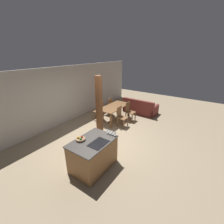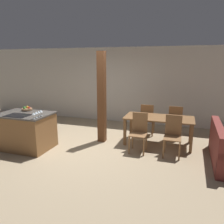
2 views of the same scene
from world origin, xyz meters
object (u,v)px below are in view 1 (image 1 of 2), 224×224
object	(u,v)px
wine_glass_near	(115,132)
wine_glass_end	(107,130)
dining_chair_near_right	(129,111)
dining_chair_far_right	(109,106)
couch	(140,108)
dining_chair_near_left	(121,116)
wine_glass_far	(110,131)
kitchen_island	(93,154)
wine_glass_middle	(112,132)
timber_post	(99,107)
dining_chair_far_left	(99,111)
fruit_bowl	(80,139)
dining_table	(114,108)

from	to	relation	value
wine_glass_near	wine_glass_end	xyz separation A→B (m)	(0.00, 0.28, 0.00)
dining_chair_near_right	dining_chair_far_right	size ratio (longest dim) A/B	1.00
wine_glass_end	couch	size ratio (longest dim) A/B	0.08
dining_chair_near_left	dining_chair_near_right	world-z (taller)	same
wine_glass_near	dining_chair_far_right	xyz separation A→B (m)	(3.04, 2.39, -0.54)
wine_glass_near	wine_glass_far	size ratio (longest dim) A/B	1.00
kitchen_island	dining_chair_near_left	xyz separation A→B (m)	(2.81, 0.71, 0.04)
wine_glass_middle	wine_glass_far	size ratio (longest dim) A/B	1.00
wine_glass_far	timber_post	distance (m)	1.71
wine_glass_far	dining_chair_far_right	world-z (taller)	wine_glass_far
dining_chair_near_left	dining_chair_far_left	xyz separation A→B (m)	(0.00, 1.29, 0.00)
dining_chair_far_right	timber_post	size ratio (longest dim) A/B	0.39
wine_glass_far	wine_glass_end	distance (m)	0.09
wine_glass_end	couch	xyz separation A→B (m)	(4.32, 0.79, -0.77)
dining_chair_far_left	dining_chair_far_right	xyz separation A→B (m)	(0.81, 0.00, 0.00)
wine_glass_far	wine_glass_end	bearing A→B (deg)	90.00
timber_post	dining_chair_near_right	bearing A→B (deg)	-11.19
fruit_bowl	timber_post	distance (m)	2.03
dining_chair_near_left	dining_chair_far_left	distance (m)	1.29
wine_glass_end	dining_chair_far_left	size ratio (longest dim) A/B	0.15
dining_chair_near_left	dining_chair_far_left	size ratio (longest dim) A/B	1.00
fruit_bowl	timber_post	bearing A→B (deg)	23.00
wine_glass_near	dining_chair_near_right	distance (m)	3.27
kitchen_island	couch	size ratio (longest dim) A/B	0.71
wine_glass_near	dining_table	bearing A→B (deg)	33.53
wine_glass_far	dining_chair_near_left	world-z (taller)	wine_glass_far
wine_glass_middle	timber_post	bearing A→B (deg)	51.58
fruit_bowl	wine_glass_near	world-z (taller)	wine_glass_near
wine_glass_near	dining_chair_near_left	world-z (taller)	wine_glass_near
dining_chair_near_right	fruit_bowl	bearing A→B (deg)	-173.94
timber_post	dining_chair_far_right	bearing A→B (deg)	25.07
dining_chair_far_left	couch	size ratio (longest dim) A/B	0.52
fruit_bowl	dining_table	size ratio (longest dim) A/B	0.15
wine_glass_end	fruit_bowl	bearing A→B (deg)	151.10
kitchen_island	timber_post	distance (m)	2.15
fruit_bowl	wine_glass_middle	world-z (taller)	wine_glass_middle
couch	kitchen_island	bearing A→B (deg)	99.40
wine_glass_middle	wine_glass_far	bearing A→B (deg)	90.00
dining_table	dining_chair_far_left	xyz separation A→B (m)	(-0.41, 0.64, -0.14)
wine_glass_middle	couch	bearing A→B (deg)	12.78
dining_chair_near_left	dining_chair_far_right	xyz separation A→B (m)	(0.81, 1.29, 0.00)
dining_chair_near_right	timber_post	xyz separation A→B (m)	(-1.94, 0.38, 0.73)
kitchen_island	dining_chair_near_right	xyz separation A→B (m)	(3.62, 0.71, 0.04)
kitchen_island	timber_post	xyz separation A→B (m)	(1.69, 1.09, 0.77)
wine_glass_near	fruit_bowl	bearing A→B (deg)	137.14
wine_glass_end	dining_chair_near_left	bearing A→B (deg)	20.16
couch	dining_chair_near_left	bearing A→B (deg)	90.84
fruit_bowl	dining_chair_near_right	size ratio (longest dim) A/B	0.29
wine_glass_near	dining_chair_far_right	world-z (taller)	wine_glass_near
wine_glass_middle	wine_glass_end	xyz separation A→B (m)	(0.00, 0.19, 0.00)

